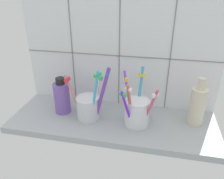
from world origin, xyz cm
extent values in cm
cube|color=#9EA3A8|center=(0.00, 0.00, 1.00)|extent=(64.00, 22.00, 2.00)
cube|color=white|center=(0.00, 12.00, 22.50)|extent=(64.00, 2.00, 45.00)
cube|color=gray|center=(-16.00, 10.90, 22.50)|extent=(0.30, 0.20, 45.00)
cube|color=gray|center=(0.00, 10.90, 22.50)|extent=(0.30, 0.20, 45.00)
cube|color=gray|center=(16.00, 10.90, 22.50)|extent=(0.30, 0.20, 45.00)
cube|color=gray|center=(0.00, 10.90, 19.45)|extent=(64.00, 0.20, 0.30)
cylinder|color=silver|center=(-7.63, -0.52, 5.59)|extent=(7.16, 7.16, 7.17)
torus|color=silver|center=(-7.63, -0.52, 9.17)|extent=(7.30, 7.30, 0.50)
cylinder|color=silver|center=(-5.63, 2.21, 9.25)|extent=(4.16, 3.73, 13.94)
cube|color=green|center=(-4.53, 3.15, 14.66)|extent=(2.33, 2.47, 1.26)
cylinder|color=purple|center=(-2.99, -0.96, 10.97)|extent=(5.56, 2.09, 17.42)
cube|color=blue|center=(-1.33, -0.64, 17.80)|extent=(1.28, 2.20, 0.99)
cylinder|color=#45B1DF|center=(-4.73, -2.83, 11.03)|extent=(4.22, 2.59, 17.41)
cube|color=green|center=(-3.42, -3.47, 18.39)|extent=(1.92, 2.70, 1.02)
cylinder|color=#D08282|center=(-12.24, -0.50, 9.17)|extent=(5.48, 1.14, 13.82)
cube|color=#E5333F|center=(-13.93, -0.42, 14.48)|extent=(1.30, 2.64, 1.33)
cylinder|color=white|center=(7.63, -0.52, 5.97)|extent=(7.41, 7.41, 7.94)
torus|color=silver|center=(7.63, -0.52, 9.94)|extent=(7.54, 7.54, 0.50)
cylinder|color=#4BA3C8|center=(7.84, 2.77, 10.59)|extent=(1.89, 4.56, 16.57)
cube|color=yellow|center=(8.11, 3.92, 16.20)|extent=(2.62, 1.47, 1.00)
cylinder|color=#D3695A|center=(5.83, -2.91, 9.53)|extent=(2.61, 4.27, 14.45)
cube|color=white|center=(5.25, -4.11, 15.15)|extent=(2.16, 1.74, 1.09)
cylinder|color=#D65279|center=(11.25, -2.82, 9.17)|extent=(4.62, 4.19, 13.80)
cube|color=white|center=(12.47, -3.89, 14.11)|extent=(2.00, 2.06, 1.22)
cylinder|color=#7B20D6|center=(5.13, -4.34, 8.95)|extent=(3.68, 5.28, 13.36)
cube|color=green|center=(4.03, -6.11, 14.55)|extent=(2.27, 1.90, 1.14)
cylinder|color=#984DE3|center=(5.15, -1.54, 11.04)|extent=(3.78, 1.93, 17.40)
cube|color=yellow|center=(4.16, -1.88, 17.32)|extent=(1.54, 2.52, 1.05)
cylinder|color=beige|center=(24.99, 3.38, 7.81)|extent=(4.59, 4.59, 11.63)
cylinder|color=beige|center=(24.99, 3.38, 15.33)|extent=(2.10, 2.10, 3.41)
cylinder|color=#7954B1|center=(-17.02, 1.45, 7.09)|extent=(5.11, 5.11, 10.18)
cylinder|color=black|center=(-17.02, 1.45, 13.18)|extent=(2.81, 2.81, 2.00)
camera|label=1|loc=(12.04, -58.09, 42.25)|focal=36.20mm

